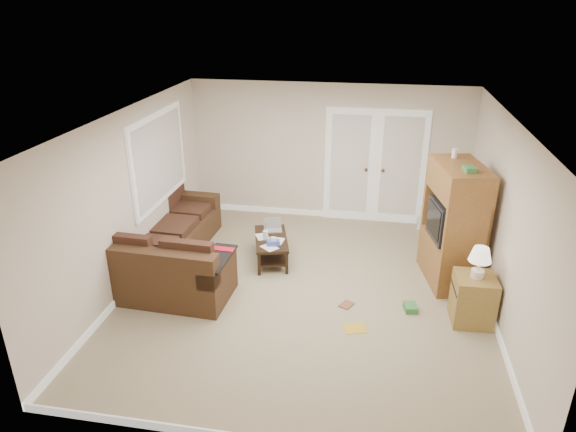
% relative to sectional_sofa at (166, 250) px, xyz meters
% --- Properties ---
extents(floor, '(5.50, 5.50, 0.00)m').
position_rel_sectional_sofa_xyz_m(floor, '(2.17, -0.27, -0.34)').
color(floor, tan).
rests_on(floor, ground).
extents(ceiling, '(5.00, 5.50, 0.02)m').
position_rel_sectional_sofa_xyz_m(ceiling, '(2.17, -0.27, 2.16)').
color(ceiling, white).
rests_on(ceiling, wall_back).
extents(wall_left, '(0.02, 5.50, 2.50)m').
position_rel_sectional_sofa_xyz_m(wall_left, '(-0.33, -0.27, 0.91)').
color(wall_left, silver).
rests_on(wall_left, floor).
extents(wall_right, '(0.02, 5.50, 2.50)m').
position_rel_sectional_sofa_xyz_m(wall_right, '(4.67, -0.27, 0.91)').
color(wall_right, silver).
rests_on(wall_right, floor).
extents(wall_back, '(5.00, 0.02, 2.50)m').
position_rel_sectional_sofa_xyz_m(wall_back, '(2.17, 2.48, 0.91)').
color(wall_back, silver).
rests_on(wall_back, floor).
extents(wall_front, '(5.00, 0.02, 2.50)m').
position_rel_sectional_sofa_xyz_m(wall_front, '(2.17, -3.02, 0.91)').
color(wall_front, silver).
rests_on(wall_front, floor).
extents(baseboards, '(5.00, 5.50, 0.10)m').
position_rel_sectional_sofa_xyz_m(baseboards, '(2.17, -0.27, -0.29)').
color(baseboards, white).
rests_on(baseboards, floor).
extents(french_doors, '(1.80, 0.05, 2.13)m').
position_rel_sectional_sofa_xyz_m(french_doors, '(3.02, 2.45, 0.70)').
color(french_doors, white).
rests_on(french_doors, floor).
extents(window_left, '(0.05, 1.92, 1.42)m').
position_rel_sectional_sofa_xyz_m(window_left, '(-0.30, 0.73, 1.21)').
color(window_left, white).
rests_on(window_left, wall_left).
extents(sectional_sofa, '(1.91, 2.88, 0.87)m').
position_rel_sectional_sofa_xyz_m(sectional_sofa, '(0.00, 0.00, 0.00)').
color(sectional_sofa, '#462E1B').
rests_on(sectional_sofa, floor).
extents(coffee_table, '(0.72, 1.07, 0.66)m').
position_rel_sectional_sofa_xyz_m(coffee_table, '(1.50, 0.59, -0.12)').
color(coffee_table, black).
rests_on(coffee_table, floor).
extents(tv_armoire, '(0.81, 1.20, 1.90)m').
position_rel_sectional_sofa_xyz_m(tv_armoire, '(4.17, 0.46, 0.56)').
color(tv_armoire, brown).
rests_on(tv_armoire, floor).
extents(side_cabinet, '(0.52, 0.52, 1.06)m').
position_rel_sectional_sofa_xyz_m(side_cabinet, '(4.37, -0.59, 0.04)').
color(side_cabinet, olive).
rests_on(side_cabinet, floor).
extents(space_heater, '(0.13, 0.11, 0.27)m').
position_rel_sectional_sofa_xyz_m(space_heater, '(3.89, 2.18, -0.20)').
color(space_heater, white).
rests_on(space_heater, floor).
extents(floor_magazine, '(0.33, 0.30, 0.01)m').
position_rel_sectional_sofa_xyz_m(floor_magazine, '(2.91, -1.02, -0.34)').
color(floor_magazine, gold).
rests_on(floor_magazine, floor).
extents(floor_greenbox, '(0.20, 0.24, 0.09)m').
position_rel_sectional_sofa_xyz_m(floor_greenbox, '(3.61, -0.48, -0.30)').
color(floor_greenbox, '#397D3D').
rests_on(floor_greenbox, floor).
extents(floor_book, '(0.23, 0.25, 0.02)m').
position_rel_sectional_sofa_xyz_m(floor_book, '(2.70, -0.47, -0.33)').
color(floor_book, brown).
rests_on(floor_book, floor).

